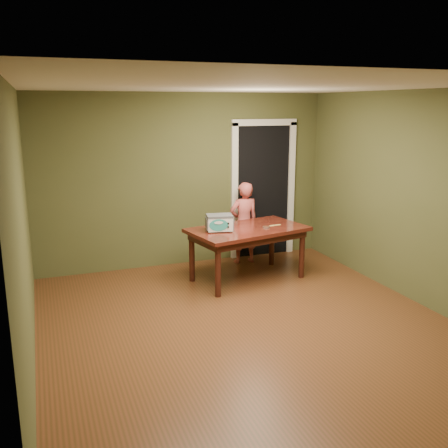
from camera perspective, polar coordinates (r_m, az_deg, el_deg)
name	(u,v)px	position (r m, az deg, el deg)	size (l,w,h in m)	color
floor	(249,326)	(5.70, 2.91, -11.61)	(5.00, 5.00, 0.00)	brown
room_shell	(251,175)	(5.21, 3.13, 5.64)	(4.52, 5.02, 2.61)	#4A4D29
doorway	(255,189)	(8.35, 3.60, 4.06)	(1.10, 0.66, 2.25)	black
dining_table	(248,235)	(6.96, 2.72, -1.24)	(1.75, 1.20, 0.75)	#3B110D
toy_oven	(219,222)	(6.73, -0.53, 0.21)	(0.40, 0.31, 0.22)	#4C4F54
baking_pan	(266,227)	(6.94, 4.85, -0.36)	(0.10, 0.10, 0.02)	silver
spatula	(275,225)	(7.10, 5.87, -0.14)	(0.18, 0.03, 0.01)	#DCBF5F
child	(244,223)	(7.73, 2.28, 0.14)	(0.46, 0.30, 1.27)	#C55451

